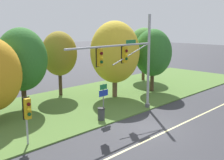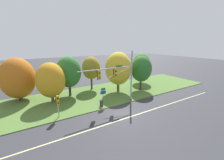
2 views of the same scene
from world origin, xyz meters
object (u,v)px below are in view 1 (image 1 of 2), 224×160
Objects in this scene: tree_tall_centre at (115,52)px; traffic_signal_mast at (130,59)px; tree_right_far at (153,53)px; tree_mid_verge at (59,54)px; tree_furthest_back at (144,48)px; pedestrian_signal_near_kerb at (27,111)px; route_sign_post at (103,95)px; trash_bin at (101,114)px; tree_behind_signpost at (22,60)px.

traffic_signal_mast is at bearing -123.05° from tree_tall_centre.
tree_tall_centre is 4.65m from tree_right_far.
tree_furthest_back is (11.97, -1.07, -0.03)m from tree_mid_verge.
tree_right_far is (7.97, -5.44, -0.09)m from tree_mid_verge.
route_sign_post is at bearing 2.96° from pedestrian_signal_near_kerb.
tree_mid_verge is 5.49m from tree_tall_centre.
trash_bin is (6.03, 0.17, -1.62)m from pedestrian_signal_near_kerb.
tree_behind_signpost is (3.46, 6.98, 2.09)m from pedestrian_signal_near_kerb.
traffic_signal_mast reaches higher than tree_behind_signpost.
tree_furthest_back is 7.13× the size of trash_bin.
tree_right_far is at bearing -132.44° from tree_furthest_back.
traffic_signal_mast is at bearing -53.69° from tree_behind_signpost.
trash_bin is (-2.75, 0.43, -3.89)m from traffic_signal_mast.
tree_furthest_back is at bearing 34.04° from traffic_signal_mast.
route_sign_post is 2.90× the size of trash_bin.
route_sign_post is 0.41× the size of tree_furthest_back.
traffic_signal_mast is 1.32× the size of tree_furthest_back.
trash_bin is at bearing -104.94° from tree_mid_verge.
tree_furthest_back is (13.81, 7.14, 2.37)m from route_sign_post.
route_sign_post is 0.40× the size of tree_behind_signpost.
pedestrian_signal_near_kerb reaches higher than route_sign_post.
tree_behind_signpost is (-5.32, 7.24, -0.18)m from traffic_signal_mast.
tree_tall_centre reaches higher than pedestrian_signal_near_kerb.
tree_tall_centre is at bearing 56.95° from traffic_signal_mast.
tree_furthest_back is at bearing 20.45° from tree_tall_centre.
tree_right_far is at bearing -16.86° from tree_behind_signpost.
tree_tall_centre reaches higher than tree_furthest_back.
pedestrian_signal_near_kerb is 6.25m from trash_bin.
tree_tall_centre is 7.94× the size of trash_bin.
tree_mid_verge is (4.80, 1.56, 0.01)m from tree_behind_signpost.
tree_right_far is 11.22m from trash_bin.
tree_behind_signpost is at bearing -178.30° from tree_furthest_back.
tree_tall_centre is (3.50, -4.22, 0.20)m from tree_mid_verge.
tree_behind_signpost is 1.07× the size of tree_mid_verge.
tree_furthest_back is 16.39m from trash_bin.
tree_mid_verge is 9.43m from trash_bin.
tree_right_far is 0.99× the size of tree_furthest_back.
tree_behind_signpost is at bearing -161.97° from tree_mid_verge.
route_sign_post is at bearing -152.64° from tree_furthest_back.
tree_behind_signpost is 5.05m from tree_mid_verge.
pedestrian_signal_near_kerb is 1.08× the size of route_sign_post.
route_sign_post is at bearing 22.22° from trash_bin.
tree_mid_verge is at bearing 77.37° from route_sign_post.
tree_mid_verge is (-0.52, 8.80, -0.17)m from traffic_signal_mast.
tree_mid_verge reaches higher than trash_bin.
trash_bin is at bearing -144.11° from tree_tall_centre.
tree_mid_verge is at bearing 174.91° from tree_furthest_back.
tree_behind_signpost reaches higher than tree_furthest_back.
tree_right_far is (4.48, -1.21, -0.29)m from tree_tall_centre.
pedestrian_signal_near_kerb is at bearing -159.72° from tree_furthest_back.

